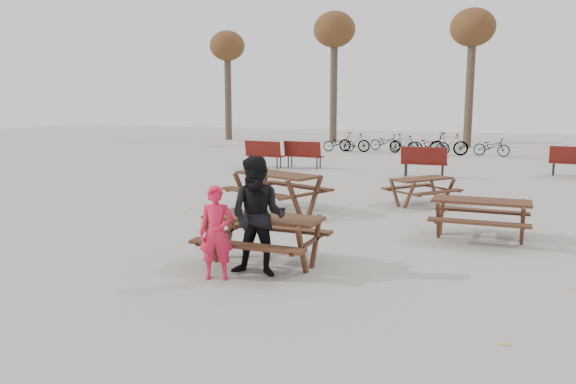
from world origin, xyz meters
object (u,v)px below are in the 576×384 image
at_px(main_picnic_table, 264,228).
at_px(picnic_table_far, 422,191).
at_px(food_tray, 257,217).
at_px(child, 216,233).
at_px(picnic_table_east, 480,220).
at_px(soda_bottle, 268,214).
at_px(picnic_table_north, 277,192).
at_px(adult, 258,217).

relative_size(main_picnic_table, picnic_table_far, 1.16).
bearing_deg(food_tray, child, -113.18).
bearing_deg(picnic_table_east, soda_bottle, -133.23).
height_order(main_picnic_table, picnic_table_far, main_picnic_table).
bearing_deg(picnic_table_far, food_tray, -156.22).
height_order(food_tray, picnic_table_far, food_tray).
distance_m(soda_bottle, picnic_table_far, 6.37).
xyz_separation_m(child, picnic_table_far, (1.79, 6.97, -0.34)).
xyz_separation_m(child, picnic_table_east, (3.34, 3.86, -0.31)).
relative_size(soda_bottle, picnic_table_north, 0.08).
height_order(soda_bottle, picnic_table_east, soda_bottle).
xyz_separation_m(soda_bottle, child, (-0.47, -0.76, -0.17)).
bearing_deg(picnic_table_north, food_tray, -49.10).
bearing_deg(picnic_table_east, main_picnic_table, -135.64).
distance_m(food_tray, child, 0.78).
xyz_separation_m(soda_bottle, picnic_table_east, (2.87, 3.10, -0.48)).
xyz_separation_m(main_picnic_table, soda_bottle, (0.13, -0.12, 0.26)).
distance_m(soda_bottle, picnic_table_north, 4.52).
relative_size(picnic_table_east, picnic_table_north, 0.84).
relative_size(child, picnic_table_north, 0.66).
height_order(adult, picnic_table_east, adult).
distance_m(main_picnic_table, picnic_table_far, 6.27).
relative_size(main_picnic_table, soda_bottle, 10.59).
height_order(main_picnic_table, adult, adult).
relative_size(soda_bottle, picnic_table_far, 0.11).
bearing_deg(picnic_table_north, soda_bottle, -46.95).
bearing_deg(adult, food_tray, 110.07).
distance_m(food_tray, picnic_table_far, 6.45).
distance_m(child, picnic_table_east, 5.11).
bearing_deg(soda_bottle, picnic_table_far, 77.96).
bearing_deg(picnic_table_north, child, -55.03).
xyz_separation_m(picnic_table_east, picnic_table_far, (-1.54, 3.11, -0.04)).
bearing_deg(adult, picnic_table_east, 43.34).
xyz_separation_m(main_picnic_table, adult, (0.15, -0.51, 0.29)).
height_order(main_picnic_table, picnic_table_north, picnic_table_north).
relative_size(food_tray, picnic_table_east, 0.10).
bearing_deg(picnic_table_east, child, -131.32).
height_order(child, picnic_table_east, child).
bearing_deg(picnic_table_north, picnic_table_east, 8.05).
relative_size(soda_bottle, adult, 0.10).
height_order(food_tray, picnic_table_east, food_tray).
bearing_deg(child, soda_bottle, 37.94).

